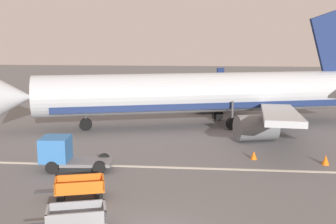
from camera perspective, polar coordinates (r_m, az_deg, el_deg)
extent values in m
cube|color=silver|center=(27.47, 0.67, -7.45)|extent=(120.00, 0.36, 0.01)
cylinder|color=#B2B7BC|center=(39.83, 4.23, 2.59)|extent=(29.83, 11.98, 3.70)
cube|color=navy|center=(39.97, 4.21, 1.14)|extent=(26.90, 10.96, 0.56)
cone|color=#B2B7BC|center=(39.02, -19.91, 1.87)|extent=(4.09, 4.38, 3.63)
cube|color=#B2B7BC|center=(33.57, 14.73, -0.23)|extent=(3.87, 13.19, 1.35)
cylinder|color=slate|center=(34.73, 11.70, -2.05)|extent=(3.66, 2.91, 2.10)
cube|color=#B2B7BC|center=(49.01, 6.39, 3.14)|extent=(10.10, 11.81, 1.35)
cube|color=navy|center=(55.87, 7.04, 4.93)|extent=(0.99, 0.84, 1.90)
cylinder|color=slate|center=(47.36, 5.48, 1.27)|extent=(3.66, 2.91, 2.10)
cube|color=#B2B7BC|center=(48.13, 19.59, 4.02)|extent=(4.42, 5.31, 0.24)
cylinder|color=#4C4C51|center=(38.74, -10.98, -0.13)|extent=(0.20, 0.20, 2.04)
cylinder|color=black|center=(38.93, -10.93, -1.61)|extent=(1.18, 0.74, 1.10)
cylinder|color=#4C4C51|center=(38.72, 8.62, -0.07)|extent=(0.20, 0.20, 2.04)
cylinder|color=black|center=(38.90, 8.58, -1.55)|extent=(1.18, 0.74, 1.10)
cylinder|color=#4C4C51|center=(42.83, 6.68, 0.93)|extent=(0.20, 0.20, 2.04)
cylinder|color=black|center=(43.00, 6.66, -0.42)|extent=(1.18, 0.74, 1.10)
cube|color=gray|center=(19.25, -12.12, -13.96)|extent=(2.80, 2.06, 0.08)
cube|color=gray|center=(18.53, -12.19, -13.88)|extent=(2.42, 0.81, 0.55)
cube|color=gray|center=(19.73, -12.13, -12.37)|extent=(2.42, 0.81, 0.55)
cube|color=gray|center=(19.20, -15.84, -13.17)|extent=(0.50, 1.37, 0.55)
cube|color=gray|center=(19.13, -8.47, -12.97)|extent=(0.50, 1.37, 0.55)
cylinder|color=#2D2D33|center=(19.40, -17.61, -14.15)|extent=(0.98, 0.36, 0.08)
cylinder|color=black|center=(19.92, -14.85, -14.06)|extent=(0.47, 0.28, 0.44)
cylinder|color=black|center=(19.87, -9.29, -13.91)|extent=(0.47, 0.28, 0.44)
cube|color=orange|center=(22.82, -11.72, -10.08)|extent=(2.80, 2.05, 0.08)
cube|color=orange|center=(22.10, -11.77, -9.89)|extent=(2.42, 0.81, 0.55)
cube|color=orange|center=(23.33, -11.73, -8.82)|extent=(2.42, 0.81, 0.55)
cube|color=orange|center=(22.77, -14.81, -9.41)|extent=(0.49, 1.37, 0.55)
cube|color=orange|center=(22.72, -8.68, -9.23)|extent=(0.49, 1.37, 0.55)
cylinder|color=#2D2D33|center=(22.94, -16.29, -10.28)|extent=(0.98, 0.36, 0.08)
cylinder|color=black|center=(22.42, -14.16, -11.25)|extent=(0.47, 0.28, 0.44)
cylinder|color=black|center=(23.47, -14.01, -10.28)|extent=(0.47, 0.28, 0.44)
cylinder|color=black|center=(22.38, -9.27, -11.12)|extent=(0.47, 0.28, 0.44)
cylinder|color=black|center=(23.43, -9.35, -10.14)|extent=(0.47, 0.28, 0.44)
cube|color=slate|center=(27.41, -10.73, -6.59)|extent=(3.24, 2.15, 0.20)
cube|color=#3370B7|center=(27.65, -14.81, -4.78)|extent=(1.85, 2.03, 1.50)
cube|color=#19232D|center=(27.84, -16.42, -4.43)|extent=(0.21, 1.62, 0.67)
cylinder|color=black|center=(27.12, -15.23, -7.17)|extent=(0.82, 0.36, 0.80)
cylinder|color=black|center=(28.69, -14.29, -6.19)|extent=(0.82, 0.36, 0.80)
cylinder|color=black|center=(26.47, -9.19, -7.37)|extent=(0.82, 0.36, 0.80)
cylinder|color=black|center=(28.08, -8.57, -6.34)|extent=(0.82, 0.36, 0.80)
cone|color=orange|center=(29.85, 20.35, -6.03)|extent=(0.49, 0.49, 0.65)
cone|color=orange|center=(27.62, -15.15, -6.98)|extent=(0.52, 0.52, 0.68)
cone|color=orange|center=(29.84, 11.42, -5.67)|extent=(0.44, 0.44, 0.58)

